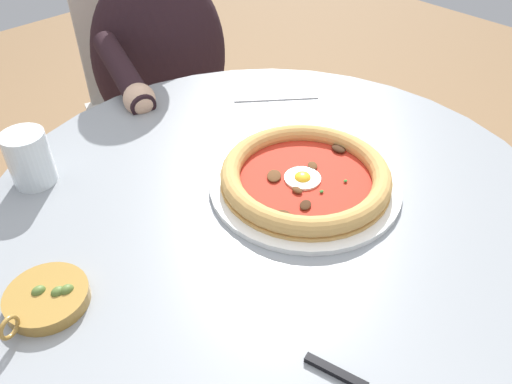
# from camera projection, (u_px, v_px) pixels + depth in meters

# --- Properties ---
(dining_table) EXTENTS (1.00, 1.00, 0.75)m
(dining_table) POSITION_uv_depth(u_px,v_px,m) (271.00, 262.00, 0.98)
(dining_table) COLOR gray
(dining_table) RESTS_ON ground
(pizza_on_plate) EXTENTS (0.34, 0.34, 0.04)m
(pizza_on_plate) POSITION_uv_depth(u_px,v_px,m) (305.00, 178.00, 0.89)
(pizza_on_plate) COLOR white
(pizza_on_plate) RESTS_ON dining_table
(water_glass) EXTENTS (0.07, 0.07, 0.10)m
(water_glass) POSITION_uv_depth(u_px,v_px,m) (30.00, 162.00, 0.89)
(water_glass) COLOR silver
(water_glass) RESTS_ON dining_table
(olive_pan) EXTENTS (0.13, 0.11, 0.04)m
(olive_pan) POSITION_uv_depth(u_px,v_px,m) (47.00, 298.00, 0.70)
(olive_pan) COLOR olive
(olive_pan) RESTS_ON dining_table
(fork_utensil) EXTENTS (0.15, 0.12, 0.00)m
(fork_utensil) POSITION_uv_depth(u_px,v_px,m) (276.00, 99.00, 1.14)
(fork_utensil) COLOR #BCBCC1
(fork_utensil) RESTS_ON dining_table
(diner_person) EXTENTS (0.47, 0.48, 1.14)m
(diner_person) POSITION_uv_depth(u_px,v_px,m) (168.00, 121.00, 1.53)
(diner_person) COLOR #282833
(diner_person) RESTS_ON ground
(cafe_chair_diner) EXTENTS (0.53, 0.53, 0.83)m
(cafe_chair_diner) POSITION_uv_depth(u_px,v_px,m) (156.00, 97.00, 1.62)
(cafe_chair_diner) COLOR beige
(cafe_chair_diner) RESTS_ON ground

